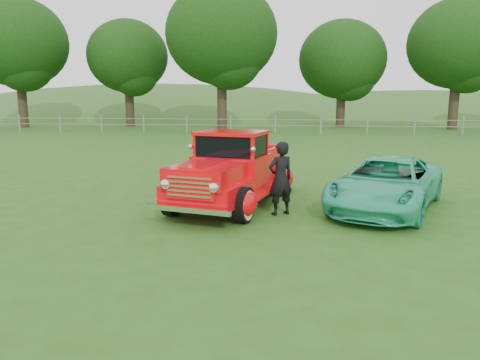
# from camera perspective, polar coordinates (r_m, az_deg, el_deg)

# --- Properties ---
(ground) EXTENTS (140.00, 140.00, 0.00)m
(ground) POSITION_cam_1_polar(r_m,az_deg,el_deg) (9.76, 0.76, -5.30)
(ground) COLOR #2B5216
(ground) RESTS_ON ground
(distant_hills) EXTENTS (116.00, 60.00, 18.00)m
(distant_hills) POSITION_cam_1_polar(r_m,az_deg,el_deg) (69.36, 1.73, 4.55)
(distant_hills) COLOR #325B21
(distant_hills) RESTS_ON ground
(fence_line) EXTENTS (48.00, 0.12, 1.20)m
(fence_line) POSITION_cam_1_polar(r_m,az_deg,el_deg) (31.43, 4.33, 6.74)
(fence_line) COLOR slate
(fence_line) RESTS_ON ground
(tree_far_west) EXTENTS (7.60, 7.60, 9.93)m
(tree_far_west) POSITION_cam_1_polar(r_m,az_deg,el_deg) (41.20, -25.49, 14.86)
(tree_far_west) COLOR black
(tree_far_west) RESTS_ON ground
(tree_mid_west) EXTENTS (6.40, 6.40, 8.46)m
(tree_mid_west) POSITION_cam_1_polar(r_m,az_deg,el_deg) (39.59, -13.54, 14.43)
(tree_mid_west) COLOR black
(tree_mid_west) RESTS_ON ground
(tree_near_west) EXTENTS (8.00, 8.00, 10.42)m
(tree_near_west) POSITION_cam_1_polar(r_m,az_deg,el_deg) (34.93, -2.27, 17.32)
(tree_near_west) COLOR black
(tree_near_west) RESTS_ON ground
(tree_near_east) EXTENTS (6.80, 6.80, 8.33)m
(tree_near_east) POSITION_cam_1_polar(r_m,az_deg,el_deg) (38.66, 12.38, 14.12)
(tree_near_east) COLOR black
(tree_near_east) RESTS_ON ground
(tree_mid_east) EXTENTS (7.20, 7.20, 9.44)m
(tree_mid_east) POSITION_cam_1_polar(r_m,az_deg,el_deg) (38.50, 25.11, 14.80)
(tree_mid_east) COLOR black
(tree_mid_east) RESTS_ON ground
(red_pickup) EXTENTS (3.11, 5.26, 1.78)m
(red_pickup) POSITION_cam_1_polar(r_m,az_deg,el_deg) (11.29, -0.91, 1.02)
(red_pickup) COLOR black
(red_pickup) RESTS_ON ground
(teal_sedan) EXTENTS (3.58, 4.78, 1.21)m
(teal_sedan) POSITION_cam_1_polar(r_m,az_deg,el_deg) (11.31, 17.43, -0.44)
(teal_sedan) COLOR #2FBE8D
(teal_sedan) RESTS_ON ground
(man) EXTENTS (0.71, 0.64, 1.63)m
(man) POSITION_cam_1_polar(r_m,az_deg,el_deg) (10.31, 4.97, 0.19)
(man) COLOR black
(man) RESTS_ON ground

